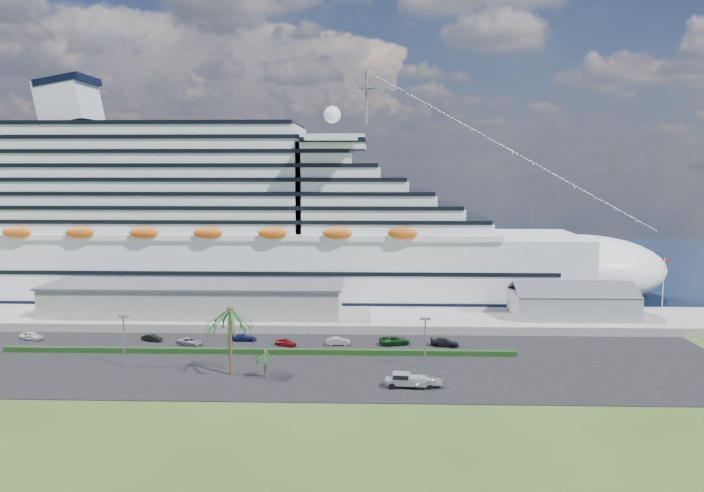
{
  "coord_description": "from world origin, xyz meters",
  "views": [
    {
      "loc": [
        11.99,
        -97.76,
        31.97
      ],
      "look_at": [
        7.75,
        30.0,
        17.14
      ],
      "focal_mm": 35.0,
      "sensor_mm": 36.0,
      "label": 1
    }
  ],
  "objects_px": {
    "parked_car_3": "(244,337)",
    "boat_trailer": "(427,380)",
    "cruise_ship": "(234,231)",
    "pickup_truck": "(405,380)"
  },
  "relations": [
    {
      "from": "parked_car_3",
      "to": "pickup_truck",
      "type": "distance_m",
      "value": 38.41
    },
    {
      "from": "parked_car_3",
      "to": "boat_trailer",
      "type": "relative_size",
      "value": 0.8
    },
    {
      "from": "cruise_ship",
      "to": "boat_trailer",
      "type": "xyz_separation_m",
      "value": [
        41.21,
        -65.04,
        -15.51
      ]
    },
    {
      "from": "cruise_ship",
      "to": "parked_car_3",
      "type": "height_order",
      "value": "cruise_ship"
    },
    {
      "from": "pickup_truck",
      "to": "parked_car_3",
      "type": "bearing_deg",
      "value": 137.89
    },
    {
      "from": "parked_car_3",
      "to": "pickup_truck",
      "type": "relative_size",
      "value": 0.73
    },
    {
      "from": "pickup_truck",
      "to": "boat_trailer",
      "type": "relative_size",
      "value": 1.1
    },
    {
      "from": "pickup_truck",
      "to": "boat_trailer",
      "type": "height_order",
      "value": "pickup_truck"
    },
    {
      "from": "parked_car_3",
      "to": "boat_trailer",
      "type": "distance_m",
      "value": 40.72
    },
    {
      "from": "cruise_ship",
      "to": "pickup_truck",
      "type": "relative_size",
      "value": 30.91
    }
  ]
}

